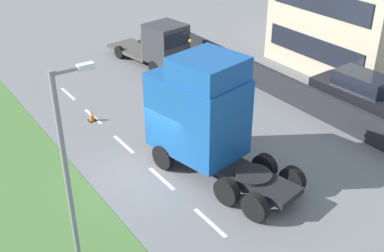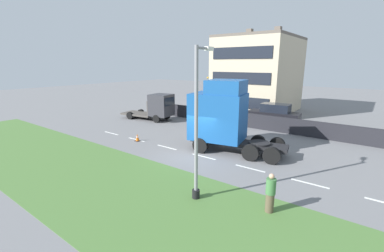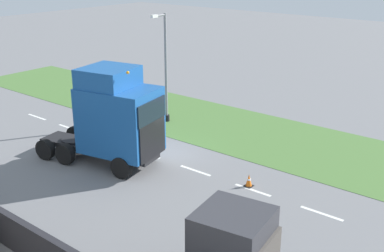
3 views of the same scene
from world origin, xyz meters
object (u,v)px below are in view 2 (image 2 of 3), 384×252
at_px(flatbed_truck, 158,107).
at_px(parked_car, 274,116).
at_px(traffic_cone_lead, 137,137).
at_px(lorry_cab, 222,116).
at_px(pedestrian, 270,193).
at_px(lamp_post, 197,133).

bearing_deg(flatbed_truck, parked_car, 105.08).
relative_size(flatbed_truck, traffic_cone_lead, 10.47).
distance_m(lorry_cab, pedestrian, 7.91).
distance_m(flatbed_truck, traffic_cone_lead, 7.52).
bearing_deg(flatbed_truck, lorry_cab, 58.67).
xyz_separation_m(parked_car, traffic_cone_lead, (-10.96, 6.80, -0.77)).
xyz_separation_m(pedestrian, traffic_cone_lead, (3.46, 11.72, -0.53)).
height_order(parked_car, traffic_cone_lead, parked_car).
xyz_separation_m(lorry_cab, traffic_cone_lead, (-2.02, 6.25, -2.12)).
height_order(parked_car, pedestrian, parked_car).
bearing_deg(parked_car, pedestrian, -164.36).
xyz_separation_m(lamp_post, traffic_cone_lead, (4.27, 8.70, -2.70)).
height_order(lorry_cab, lamp_post, lamp_post).
height_order(flatbed_truck, lamp_post, lamp_post).
relative_size(lorry_cab, parked_car, 1.41).
distance_m(lorry_cab, traffic_cone_lead, 6.90).
relative_size(lamp_post, traffic_cone_lead, 11.28).
relative_size(parked_car, traffic_cone_lead, 8.15).
height_order(pedestrian, traffic_cone_lead, pedestrian).
xyz_separation_m(flatbed_truck, parked_car, (4.63, -10.70, -0.41)).
distance_m(flatbed_truck, parked_car, 11.66).
distance_m(lorry_cab, parked_car, 9.05).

